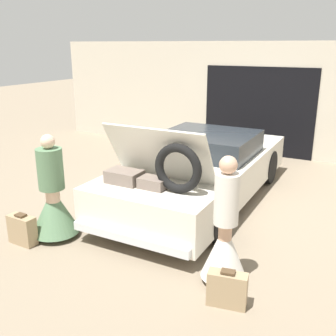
# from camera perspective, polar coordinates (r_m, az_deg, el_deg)

# --- Properties ---
(ground_plane) EXTENTS (40.00, 40.00, 0.00)m
(ground_plane) POSITION_cam_1_polar(r_m,az_deg,el_deg) (7.30, 4.79, -4.39)
(ground_plane) COLOR #7F705B
(garage_wall_back) EXTENTS (12.00, 0.14, 2.80)m
(garage_wall_back) POSITION_cam_1_polar(r_m,az_deg,el_deg) (10.28, 13.13, 9.65)
(garage_wall_back) COLOR beige
(garage_wall_back) RESTS_ON ground_plane
(car) EXTENTS (1.92, 4.78, 1.65)m
(car) POSITION_cam_1_polar(r_m,az_deg,el_deg) (7.11, 4.89, -0.20)
(car) COLOR silver
(car) RESTS_ON ground_plane
(person_left) EXTENTS (0.69, 0.69, 1.54)m
(person_left) POSITION_cam_1_polar(r_m,az_deg,el_deg) (5.93, -16.30, -4.76)
(person_left) COLOR beige
(person_left) RESTS_ON ground_plane
(person_right) EXTENTS (0.54, 0.54, 1.56)m
(person_right) POSITION_cam_1_polar(r_m,az_deg,el_deg) (4.67, 8.24, -10.16)
(person_right) COLOR tan
(person_right) RESTS_ON ground_plane
(suitcase_beside_left_person) EXTENTS (0.43, 0.20, 0.45)m
(suitcase_beside_left_person) POSITION_cam_1_polar(r_m,az_deg,el_deg) (5.99, -20.39, -8.40)
(suitcase_beside_left_person) COLOR #9E8460
(suitcase_beside_left_person) RESTS_ON ground_plane
(suitcase_beside_right_person) EXTENTS (0.45, 0.24, 0.42)m
(suitcase_beside_right_person) POSITION_cam_1_polar(r_m,az_deg,el_deg) (4.47, 8.58, -16.99)
(suitcase_beside_right_person) COLOR #9E8460
(suitcase_beside_right_person) RESTS_ON ground_plane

